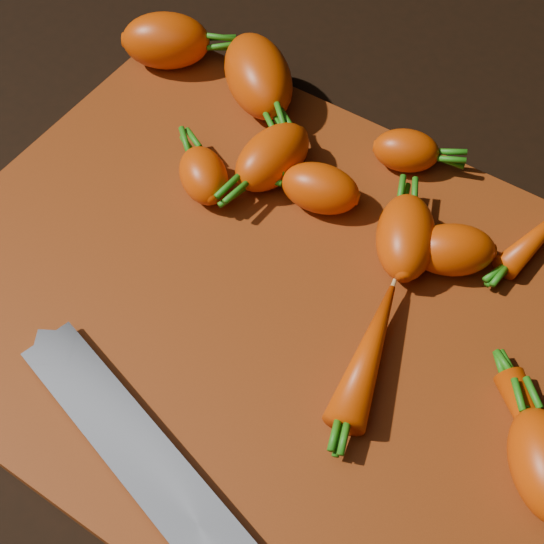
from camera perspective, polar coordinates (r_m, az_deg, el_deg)
The scene contains 13 objects.
ground at distance 0.57m, azimuth -0.55°, elevation -2.67°, with size 2.00×2.00×0.01m, color black.
cutting_board at distance 0.56m, azimuth -0.56°, elevation -2.08°, with size 0.50×0.40×0.01m, color #88360F.
carrot_0 at distance 0.72m, azimuth -7.98°, elevation 16.86°, with size 0.08×0.05×0.05m, color #D44207.
carrot_1 at distance 0.61m, azimuth -5.17°, elevation 7.24°, with size 0.05×0.04×0.04m, color #D44207.
carrot_2 at distance 0.67m, azimuth -1.05°, elevation 14.54°, with size 0.09×0.05×0.05m, color #D44207.
carrot_3 at distance 0.57m, azimuth 10.03°, elevation 2.62°, with size 0.07×0.04×0.04m, color #D44207.
carrot_4 at distance 0.57m, azimuth 13.44°, elevation 1.63°, with size 0.06×0.04×0.04m, color #D44207.
carrot_5 at distance 0.63m, azimuth 10.07°, elevation 8.99°, with size 0.05×0.04×0.04m, color #D44207.
carrot_7 at distance 0.61m, azimuth 19.71°, elevation 2.88°, with size 0.10×0.02×0.02m, color #D44207.
carrot_9 at distance 0.52m, azimuth 7.34°, elevation -5.99°, with size 0.11×0.03×0.03m, color #D44207.
carrot_10 at distance 0.61m, azimuth 0.04°, elevation 8.65°, with size 0.07×0.04×0.04m, color #D44207.
carrot_11 at distance 0.59m, azimuth 3.65°, elevation 6.30°, with size 0.06×0.04×0.04m, color #D44207.
knife at distance 0.49m, azimuth -8.72°, elevation -14.79°, with size 0.35×0.12×0.02m.
Camera 1 is at (0.17, -0.25, 0.48)m, focal length 50.00 mm.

